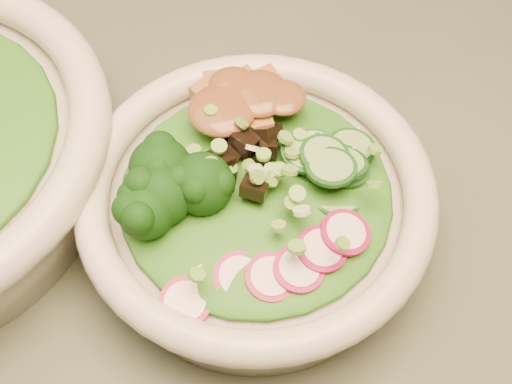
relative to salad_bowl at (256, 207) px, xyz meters
name	(u,v)px	position (x,y,z in m)	size (l,w,h in m)	color
salad_bowl	(256,207)	(0.00, 0.00, 0.00)	(0.24, 0.24, 0.07)	silver
lettuce_bed	(256,191)	(0.00, 0.00, 0.02)	(0.18, 0.18, 0.02)	#1A6815
broccoli_florets	(171,199)	(-0.06, 0.00, 0.03)	(0.07, 0.06, 0.04)	black
radish_slices	(282,267)	(0.00, -0.06, 0.02)	(0.10, 0.04, 0.02)	#9B0B45
cucumber_slices	(342,168)	(0.06, -0.01, 0.03)	(0.06, 0.06, 0.03)	#8CC06A
mushroom_heap	(252,168)	(0.00, 0.01, 0.03)	(0.06, 0.06, 0.04)	black
tofu_cubes	(240,116)	(0.01, 0.06, 0.03)	(0.08, 0.05, 0.03)	olive
peanut_sauce	(239,105)	(0.01, 0.06, 0.04)	(0.06, 0.05, 0.01)	brown
scallion_garnish	(256,173)	(0.00, 0.00, 0.04)	(0.17, 0.17, 0.02)	#69A63A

